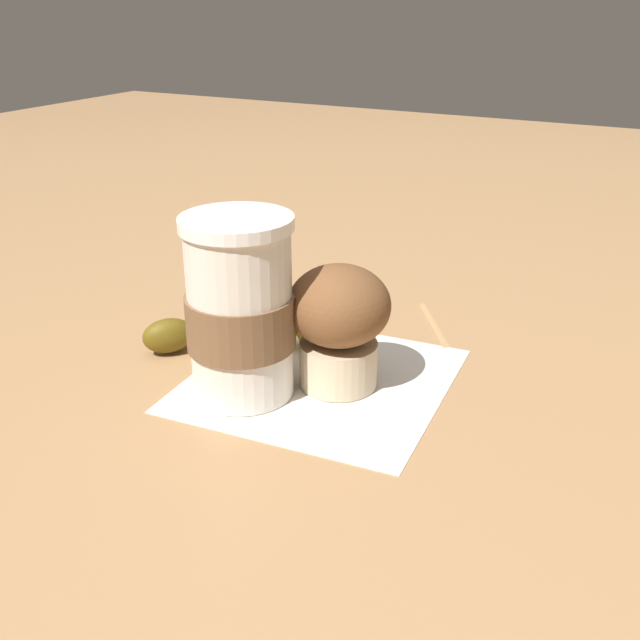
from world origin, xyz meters
TOP-DOWN VIEW (x-y plane):
  - ground_plane at (0.00, 0.00)m, footprint 3.00×3.00m
  - paper_napkin at (0.00, 0.00)m, footprint 0.23×0.23m
  - coffee_cup at (-0.05, 0.05)m, footprint 0.09×0.09m
  - muffin at (0.00, -0.02)m, footprint 0.09×0.09m
  - banana at (0.02, 0.09)m, footprint 0.11×0.18m
  - wooden_stirrer at (0.16, -0.05)m, footprint 0.10×0.07m

SIDE VIEW (x-z plane):
  - ground_plane at x=0.00m, z-range 0.00..0.00m
  - paper_napkin at x=0.00m, z-range 0.00..0.00m
  - wooden_stirrer at x=0.16m, z-range 0.00..0.00m
  - banana at x=0.02m, z-range 0.00..0.03m
  - muffin at x=0.00m, z-range 0.01..0.12m
  - coffee_cup at x=-0.05m, z-range 0.00..0.15m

